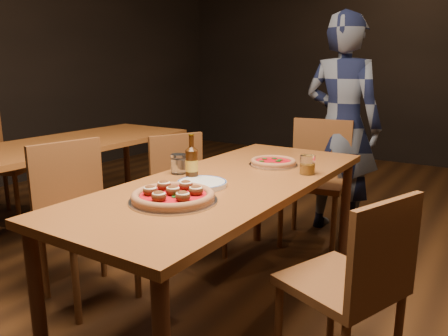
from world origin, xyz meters
The scene contains 15 objects.
ground centered at (0.00, 0.00, 0.00)m, with size 9.00×9.00×0.00m, color black.
table_main centered at (0.00, 0.00, 0.68)m, with size 0.80×2.00×0.75m.
table_left centered at (-1.70, 0.30, 0.68)m, with size 0.80×2.00×0.75m.
chair_main_nw centered at (-0.73, -0.35, 0.47)m, with size 0.44×0.44×0.95m, color brown, non-canonical shape.
chair_main_sw centered at (-0.61, 0.44, 0.45)m, with size 0.42×0.42×0.89m, color brown, non-canonical shape.
chair_main_e centered at (0.69, -0.20, 0.45)m, with size 0.42×0.42×0.89m, color brown, non-canonical shape.
chair_end centered at (0.03, 1.14, 0.49)m, with size 0.45×0.45×0.97m, color brown, non-canonical shape.
chair_nbr_left centered at (-2.41, 0.19, 0.48)m, with size 0.45×0.45×0.97m, color brown, non-canonical shape.
pizza_meatball centered at (0.00, -0.46, 0.78)m, with size 0.39×0.39×0.07m.
pizza_margherita centered at (0.04, 0.42, 0.77)m, with size 0.29×0.29×0.04m.
plate_stack centered at (-0.04, -0.19, 0.76)m, with size 0.25×0.25×0.02m, color white.
beer_bottle centered at (-0.15, -0.12, 0.84)m, with size 0.07×0.07×0.24m.
water_glass centered at (-0.30, -0.05, 0.80)m, with size 0.09×0.09×0.11m, color white.
amber_glass centered at (0.30, 0.33, 0.80)m, with size 0.08×0.08×0.11m, color #A96413.
diner centered at (0.10, 1.49, 0.87)m, with size 0.63×0.41×1.73m, color black.
Camera 1 is at (1.20, -1.88, 1.34)m, focal length 35.00 mm.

